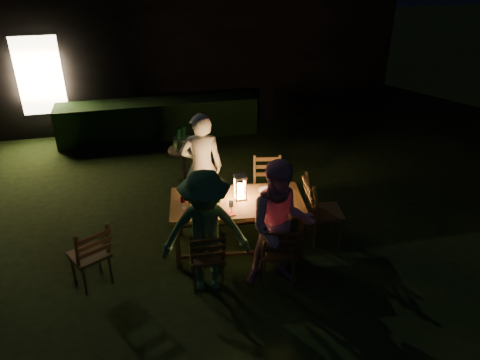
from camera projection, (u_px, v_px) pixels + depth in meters
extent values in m
plane|color=black|center=(212.00, 227.00, 7.11)|extent=(40.00, 40.00, 0.00)
cube|color=black|center=(168.00, 38.00, 11.67)|extent=(10.00, 4.00, 3.20)
cube|color=#FFE5B2|center=(40.00, 76.00, 9.54)|extent=(0.90, 0.06, 1.60)
cube|color=black|center=(159.00, 119.00, 10.04)|extent=(4.20, 0.70, 0.80)
cube|color=#4C3419|center=(237.00, 202.00, 6.35)|extent=(1.89, 1.11, 0.06)
cube|color=#4C3419|center=(178.00, 245.00, 6.14)|extent=(0.07, 0.07, 0.66)
cube|color=#4C3419|center=(179.00, 215.00, 6.79)|extent=(0.07, 0.07, 0.66)
cube|color=#4C3419|center=(300.00, 238.00, 6.28)|extent=(0.07, 0.07, 0.66)
cube|color=#4C3419|center=(290.00, 209.00, 6.93)|extent=(0.07, 0.07, 0.66)
cube|color=#4C3419|center=(206.00, 255.00, 5.79)|extent=(0.43, 0.41, 0.04)
cube|color=#4C3419|center=(208.00, 246.00, 5.51)|extent=(0.43, 0.15, 0.50)
cube|color=#4C3419|center=(278.00, 250.00, 5.86)|extent=(0.50, 0.49, 0.04)
cube|color=#4C3419|center=(281.00, 240.00, 5.56)|extent=(0.46, 0.22, 0.51)
cube|color=#4C3419|center=(203.00, 196.00, 7.12)|extent=(0.48, 0.47, 0.04)
cube|color=#4C3419|center=(203.00, 176.00, 7.15)|extent=(0.42, 0.23, 0.47)
cube|color=#4C3419|center=(268.00, 191.00, 7.19)|extent=(0.49, 0.48, 0.04)
cube|color=#4C3419|center=(267.00, 170.00, 7.22)|extent=(0.45, 0.21, 0.51)
cube|color=#4C3419|center=(325.00, 212.00, 6.57)|extent=(0.50, 0.52, 0.04)
cube|color=#4C3419|center=(313.00, 195.00, 6.41)|extent=(0.21, 0.49, 0.56)
cube|color=#4C3419|center=(89.00, 254.00, 5.79)|extent=(0.57, 0.56, 0.04)
cube|color=#4C3419|center=(92.00, 243.00, 5.54)|extent=(0.45, 0.33, 0.50)
imported|color=#EDEECB|center=(202.00, 168.00, 6.96)|extent=(0.67, 0.49, 1.72)
imported|color=pink|center=(280.00, 226.00, 5.61)|extent=(0.90, 0.74, 1.71)
imported|color=#38703D|center=(206.00, 233.00, 5.55)|extent=(1.12, 0.73, 1.63)
cube|color=white|center=(240.00, 198.00, 6.38)|extent=(0.15, 0.15, 0.03)
cube|color=white|center=(240.00, 177.00, 6.23)|extent=(0.16, 0.16, 0.03)
cylinder|color=#FF9E3F|center=(240.00, 190.00, 6.32)|extent=(0.09, 0.09, 0.18)
cylinder|color=white|center=(196.00, 194.00, 6.48)|extent=(0.25, 0.25, 0.01)
cylinder|color=white|center=(197.00, 211.00, 6.09)|extent=(0.25, 0.25, 0.01)
cylinder|color=white|center=(267.00, 191.00, 6.57)|extent=(0.25, 0.25, 0.01)
cylinder|color=white|center=(272.00, 207.00, 6.18)|extent=(0.25, 0.25, 0.01)
cylinder|color=#0F471E|center=(218.00, 193.00, 6.25)|extent=(0.07, 0.07, 0.28)
cube|color=red|center=(228.00, 213.00, 6.04)|extent=(0.18, 0.14, 0.01)
cube|color=red|center=(281.00, 210.00, 6.12)|extent=(0.18, 0.14, 0.01)
cube|color=black|center=(191.00, 215.00, 6.02)|extent=(0.14, 0.07, 0.01)
cylinder|color=brown|center=(183.00, 150.00, 7.98)|extent=(0.51, 0.51, 0.04)
cylinder|color=brown|center=(184.00, 168.00, 8.13)|extent=(0.06, 0.06, 0.66)
cylinder|color=#A5A8AD|center=(182.00, 143.00, 7.91)|extent=(0.30, 0.30, 0.22)
cylinder|color=#0F471E|center=(179.00, 142.00, 7.85)|extent=(0.07, 0.07, 0.32)
cylinder|color=#0F471E|center=(185.00, 140.00, 7.93)|extent=(0.07, 0.07, 0.32)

